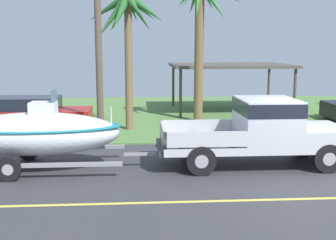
{
  "coord_description": "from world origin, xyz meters",
  "views": [
    {
      "loc": [
        -4.71,
        -10.96,
        3.4
      ],
      "look_at": [
        -3.8,
        1.82,
        1.23
      ],
      "focal_mm": 46.64,
      "sensor_mm": 36.0,
      "label": 1
    }
  ],
  "objects": [
    {
      "name": "ground",
      "position": [
        0.0,
        8.38,
        -0.01
      ],
      "size": [
        36.0,
        22.0,
        0.11
      ],
      "color": "#38383D"
    },
    {
      "name": "pickup_truck_towing",
      "position": [
        -1.06,
        1.1,
        1.06
      ],
      "size": [
        5.51,
        2.03,
        1.93
      ],
      "color": "silver",
      "rests_on": "ground"
    },
    {
      "name": "boat_on_trailer",
      "position": [
        -7.54,
        1.1,
        1.03
      ],
      "size": [
        5.91,
        2.34,
        2.23
      ],
      "color": "gray",
      "rests_on": "ground"
    },
    {
      "name": "utility_pole",
      "position": [
        -6.04,
        4.67,
        3.73
      ],
      "size": [
        0.24,
        1.8,
        7.16
      ],
      "color": "brown",
      "rests_on": "ground"
    },
    {
      "name": "palm_tree_mid",
      "position": [
        -5.11,
        6.73,
        4.42
      ],
      "size": [
        3.26,
        3.31,
        5.59
      ],
      "color": "brown",
      "rests_on": "ground"
    },
    {
      "name": "parked_sedan_near",
      "position": [
        -9.02,
        6.91,
        0.67
      ],
      "size": [
        4.66,
        1.81,
        1.38
      ],
      "color": "#B21E19",
      "rests_on": "ground"
    },
    {
      "name": "palm_tree_near_left",
      "position": [
        -1.86,
        8.25,
        4.81
      ],
      "size": [
        3.02,
        2.73,
        6.51
      ],
      "color": "brown",
      "rests_on": "ground"
    },
    {
      "name": "carport_awning",
      "position": [
        0.07,
        11.46,
        2.37
      ],
      "size": [
        6.0,
        4.67,
        2.5
      ],
      "color": "#4C4238",
      "rests_on": "ground"
    }
  ]
}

